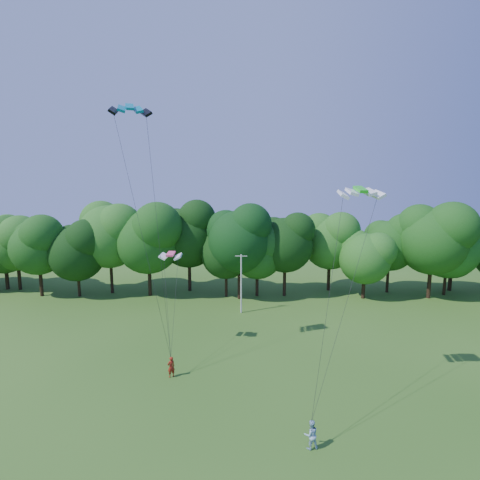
{
  "coord_description": "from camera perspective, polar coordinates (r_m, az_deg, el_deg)",
  "views": [
    {
      "loc": [
        1.47,
        -15.73,
        15.21
      ],
      "look_at": [
        0.81,
        13.0,
        10.9
      ],
      "focal_mm": 28.0,
      "sensor_mm": 36.0,
      "label": 1
    }
  ],
  "objects": [
    {
      "name": "kite_flyer_left",
      "position": [
        31.8,
        -10.46,
        -18.48
      ],
      "size": [
        0.73,
        0.69,
        1.68
      ],
      "primitive_type": "imported",
      "rotation": [
        0.0,
        0.0,
        3.76
      ],
      "color": "maroon",
      "rests_on": "ground"
    },
    {
      "name": "kite_flyer_right",
      "position": [
        24.71,
        10.76,
        -27.11
      ],
      "size": [
        0.97,
        0.83,
        1.74
      ],
      "primitive_type": "imported",
      "rotation": [
        0.0,
        0.0,
        3.36
      ],
      "color": "#A3C6E2",
      "rests_on": "ground"
    },
    {
      "name": "tree_back_center",
      "position": [
        48.9,
        -0.09,
        0.33
      ],
      "size": [
        9.07,
        9.07,
        13.19
      ],
      "color": "black",
      "rests_on": "ground"
    },
    {
      "name": "utility_pole",
      "position": [
        44.37,
        0.18,
        -6.55
      ],
      "size": [
        1.42,
        0.18,
        7.07
      ],
      "rotation": [
        0.0,
        0.0,
        -0.04
      ],
      "color": "beige",
      "rests_on": "ground"
    },
    {
      "name": "kite_pink",
      "position": [
        34.23,
        -10.51,
        -2.09
      ],
      "size": [
        2.1,
        1.18,
        0.38
      ],
      "rotation": [
        0.0,
        0.0,
        -0.11
      ],
      "color": "#F54477",
      "rests_on": "ground"
    },
    {
      "name": "kite_teal",
      "position": [
        32.05,
        -16.46,
        18.89
      ],
      "size": [
        3.35,
        2.35,
        0.75
      ],
      "rotation": [
        0.0,
        0.0,
        0.37
      ],
      "color": "#047493",
      "rests_on": "ground"
    },
    {
      "name": "kite_green",
      "position": [
        26.95,
        17.89,
        7.35
      ],
      "size": [
        3.12,
        1.64,
        0.49
      ],
      "rotation": [
        0.0,
        0.0,
        0.1
      ],
      "color": "#23D51F",
      "rests_on": "ground"
    },
    {
      "name": "tree_back_east",
      "position": [
        57.95,
        29.21,
        0.7
      ],
      "size": [
        9.26,
        9.26,
        13.47
      ],
      "color": "#342414",
      "rests_on": "ground"
    },
    {
      "name": "tree_back_west",
      "position": [
        63.39,
        -32.43,
        0.72
      ],
      "size": [
        8.87,
        8.87,
        12.9
      ],
      "color": "#391F17",
      "rests_on": "ground"
    }
  ]
}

